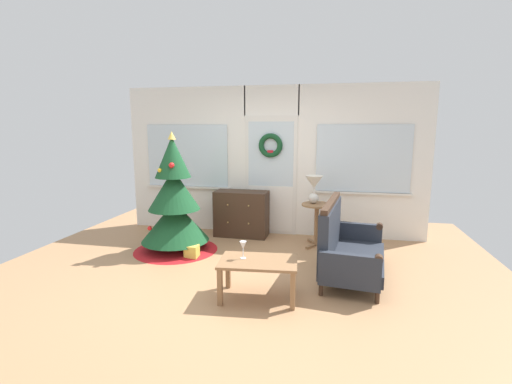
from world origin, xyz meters
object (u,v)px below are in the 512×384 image
(dresser_cabinet, at_px, (242,214))
(table_lamp, at_px, (314,185))
(settee_sofa, at_px, (345,247))
(gift_box, at_px, (192,252))
(coffee_table, at_px, (258,266))
(side_table, at_px, (317,216))
(wine_glass, at_px, (243,246))
(christmas_tree, at_px, (174,208))

(dresser_cabinet, relative_size, table_lamp, 2.06)
(settee_sofa, bearing_deg, gift_box, 174.76)
(settee_sofa, xyz_separation_m, coffee_table, (-0.94, -0.84, -0.01))
(settee_sofa, height_order, gift_box, settee_sofa)
(side_table, relative_size, wine_glass, 3.46)
(christmas_tree, xyz_separation_m, dresser_cabinet, (0.80, 0.95, -0.28))
(coffee_table, height_order, gift_box, coffee_table)
(side_table, bearing_deg, dresser_cabinet, 167.13)
(settee_sofa, xyz_separation_m, wine_glass, (-1.12, -0.81, 0.20))
(coffee_table, bearing_deg, gift_box, 138.93)
(coffee_table, relative_size, wine_glass, 4.52)
(wine_glass, bearing_deg, coffee_table, -7.24)
(coffee_table, distance_m, wine_glass, 0.27)
(christmas_tree, distance_m, gift_box, 0.73)
(table_lamp, bearing_deg, gift_box, -149.65)
(side_table, height_order, coffee_table, side_table)
(settee_sofa, relative_size, coffee_table, 1.72)
(christmas_tree, relative_size, settee_sofa, 1.19)
(side_table, distance_m, wine_glass, 2.07)
(dresser_cabinet, distance_m, gift_box, 1.33)
(dresser_cabinet, distance_m, coffee_table, 2.38)
(table_lamp, bearing_deg, christmas_tree, -161.06)
(settee_sofa, bearing_deg, side_table, 109.79)
(dresser_cabinet, height_order, settee_sofa, settee_sofa)
(christmas_tree, relative_size, table_lamp, 4.09)
(side_table, xyz_separation_m, gift_box, (-1.72, -0.93, -0.39))
(christmas_tree, xyz_separation_m, wine_glass, (1.38, -1.29, -0.09))
(dresser_cabinet, bearing_deg, settee_sofa, -39.99)
(dresser_cabinet, relative_size, settee_sofa, 0.60)
(side_table, xyz_separation_m, table_lamp, (-0.06, 0.04, 0.48))
(dresser_cabinet, relative_size, coffee_table, 1.03)
(coffee_table, bearing_deg, side_table, 74.69)
(dresser_cabinet, distance_m, wine_glass, 2.32)
(gift_box, bearing_deg, wine_glass, -45.02)
(side_table, bearing_deg, coffee_table, -105.31)
(christmas_tree, bearing_deg, gift_box, -36.84)
(side_table, relative_size, coffee_table, 0.77)
(christmas_tree, xyz_separation_m, gift_box, (0.37, -0.28, -0.57))
(coffee_table, xyz_separation_m, gift_box, (-1.18, 1.03, -0.27))
(side_table, bearing_deg, wine_glass, -110.16)
(christmas_tree, height_order, coffee_table, christmas_tree)
(side_table, bearing_deg, table_lamp, 146.31)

